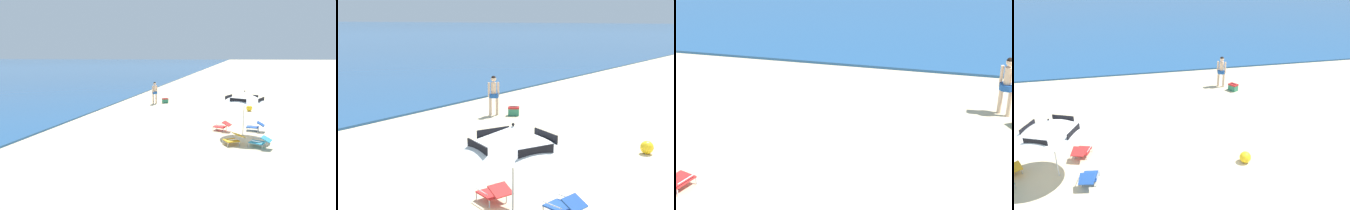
% 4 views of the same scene
% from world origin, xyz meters
% --- Properties ---
extents(beach_umbrella_striped_main, '(2.71, 2.70, 2.25)m').
position_xyz_m(beach_umbrella_striped_main, '(-5.94, 1.72, 1.93)').
color(beach_umbrella_striped_main, silver).
rests_on(beach_umbrella_striped_main, ground).
extents(lounge_chair_under_umbrella, '(0.68, 0.96, 0.52)m').
position_xyz_m(lounge_chair_under_umbrella, '(-4.88, 1.06, 0.27)').
color(lounge_chair_under_umbrella, '#1E4799').
rests_on(lounge_chair_under_umbrella, ground).
extents(lounge_chair_facing_sea, '(0.77, 1.00, 0.51)m').
position_xyz_m(lounge_chair_facing_sea, '(-5.24, 2.76, 0.27)').
color(lounge_chair_facing_sea, red).
rests_on(lounge_chair_facing_sea, ground).
extents(person_standing_near_shore, '(0.46, 0.44, 1.81)m').
position_xyz_m(person_standing_near_shore, '(2.28, 8.67, 1.04)').
color(person_standing_near_shore, beige).
rests_on(person_standing_near_shore, ground).
extents(cooler_box, '(0.56, 0.60, 0.43)m').
position_xyz_m(cooler_box, '(2.76, 7.90, 0.20)').
color(cooler_box, '#2D7F5B').
rests_on(cooler_box, ground).
extents(beach_ball, '(0.43, 0.43, 0.43)m').
position_xyz_m(beach_ball, '(0.71, 1.14, 0.21)').
color(beach_ball, yellow).
rests_on(beach_ball, ground).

